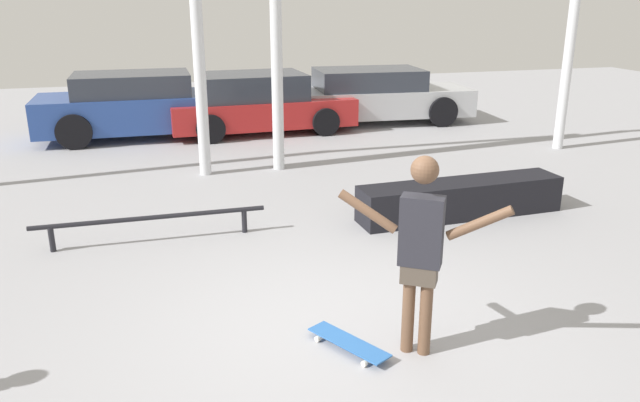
# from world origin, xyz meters

# --- Properties ---
(ground_plane) EXTENTS (36.00, 36.00, 0.00)m
(ground_plane) POSITION_xyz_m (0.00, 0.00, 0.00)
(ground_plane) COLOR #9E9EA3
(skateboarder) EXTENTS (1.24, 0.87, 1.78)m
(skateboarder) POSITION_xyz_m (0.53, -0.55, 1.02)
(skateboarder) COLOR brown
(skateboarder) RESTS_ON ground_plane
(skateboard) EXTENTS (0.59, 0.83, 0.08)m
(skateboard) POSITION_xyz_m (-0.02, -0.35, 0.06)
(skateboard) COLOR #2D66B2
(skateboard) RESTS_ON ground_plane
(grind_box) EXTENTS (3.01, 0.71, 0.51)m
(grind_box) POSITION_xyz_m (2.60, 2.56, 0.25)
(grind_box) COLOR black
(grind_box) RESTS_ON ground_plane
(grind_rail) EXTENTS (2.89, 0.08, 0.35)m
(grind_rail) POSITION_xyz_m (-1.63, 2.74, 0.28)
(grind_rail) COLOR black
(grind_rail) RESTS_ON ground_plane
(parked_car_blue) EXTENTS (4.41, 1.88, 1.40)m
(parked_car_blue) POSITION_xyz_m (-1.68, 9.13, 0.69)
(parked_car_blue) COLOR #284793
(parked_car_blue) RESTS_ON ground_plane
(parked_car_red) EXTENTS (4.15, 2.03, 1.32)m
(parked_car_red) POSITION_xyz_m (0.89, 8.99, 0.64)
(parked_car_red) COLOR red
(parked_car_red) RESTS_ON ground_plane
(parked_car_silver) EXTENTS (4.67, 2.14, 1.30)m
(parked_car_silver) POSITION_xyz_m (3.80, 9.33, 0.64)
(parked_car_silver) COLOR #B7BABF
(parked_car_silver) RESTS_ON ground_plane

